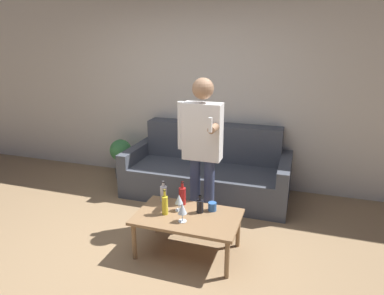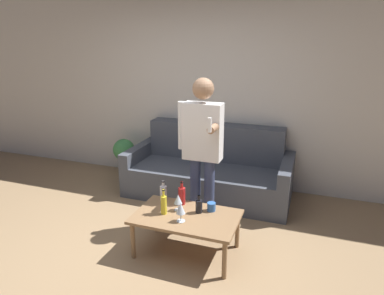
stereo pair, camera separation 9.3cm
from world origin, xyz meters
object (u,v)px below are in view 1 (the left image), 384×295
Objects in this scene: bottle_orange at (165,205)px; person_standing_front at (202,142)px; coffee_table at (188,219)px; couch at (208,171)px.

person_standing_front is (0.20, 0.57, 0.48)m from bottle_orange.
bottle_orange is 0.77m from person_standing_front.
coffee_table is 0.60× the size of person_standing_front.
couch is 1.43m from coffee_table.
coffee_table is 0.26m from bottle_orange.
couch reaches higher than bottle_orange.
couch is at bearing 97.84° from coffee_table.
bottle_orange is 0.15× the size of person_standing_front.
coffee_table is at bearing 10.18° from bottle_orange.
couch is 1.31× the size of person_standing_front.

